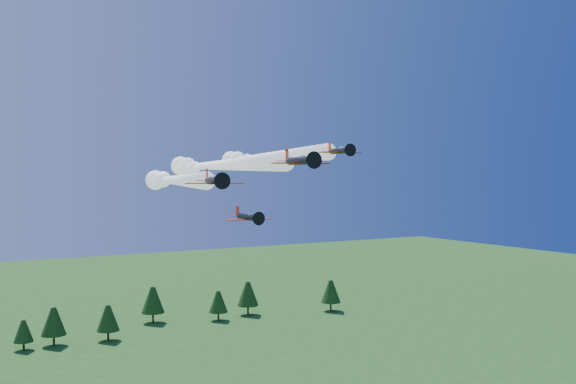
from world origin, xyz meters
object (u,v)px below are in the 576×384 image
plane_lead (214,165)px  plane_slot (248,217)px  plane_left (173,180)px  plane_right (263,157)px

plane_lead → plane_slot: 16.35m
plane_left → plane_slot: bearing=-62.9°
plane_lead → plane_left: size_ratio=1.27×
plane_left → plane_slot: plane_left is taller
plane_slot → plane_right: bearing=57.5°
plane_lead → plane_slot: plane_lead is taller
plane_right → plane_slot: 27.37m
plane_lead → plane_slot: bearing=-88.2°
plane_left → plane_right: size_ratio=0.84×
plane_right → plane_left: bearing=-159.0°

